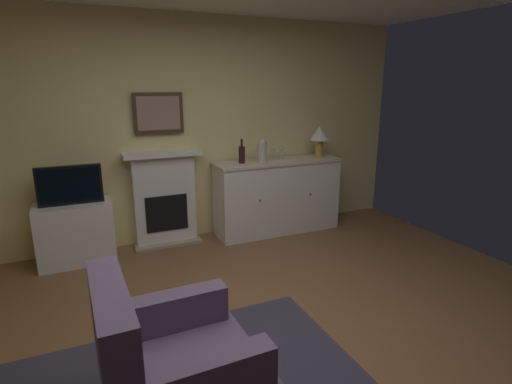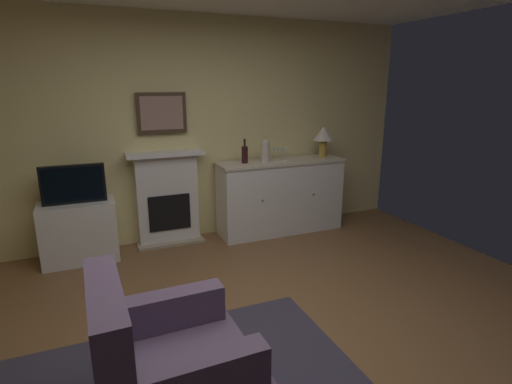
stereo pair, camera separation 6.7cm
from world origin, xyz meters
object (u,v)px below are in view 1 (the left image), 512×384
object	(u,v)px
sideboard_cabinet	(277,196)
wine_glass_left	(273,151)
wine_glass_center	(281,151)
vase_decorative	(262,151)
wine_bottle	(242,154)
tv_set	(70,185)
framed_picture	(158,113)
table_lamp	(320,135)
fireplace_unit	(165,198)
tv_cabinet	(76,233)
armchair	(171,370)

from	to	relation	value
sideboard_cabinet	wine_glass_left	xyz separation A→B (m)	(-0.08, -0.02, 0.58)
wine_glass_center	vase_decorative	xyz separation A→B (m)	(-0.27, -0.02, 0.02)
wine_bottle	tv_set	world-z (taller)	wine_bottle
wine_glass_center	sideboard_cabinet	bearing A→B (deg)	139.78
framed_picture	table_lamp	world-z (taller)	framed_picture
fireplace_unit	wine_bottle	distance (m)	1.04
tv_cabinet	fireplace_unit	bearing A→B (deg)	9.45
wine_glass_center	tv_cabinet	bearing A→B (deg)	179.00
wine_glass_left	tv_cabinet	xyz separation A→B (m)	(-2.28, 0.04, -0.72)
table_lamp	armchair	bearing A→B (deg)	-134.57
wine_glass_center	tv_cabinet	size ratio (longest dim) A/B	0.22
table_lamp	vase_decorative	size ratio (longest dim) A/B	1.42
fireplace_unit	armchair	size ratio (longest dim) A/B	1.20
fireplace_unit	table_lamp	xyz separation A→B (m)	(1.98, -0.18, 0.65)
vase_decorative	framed_picture	bearing A→B (deg)	166.67
wine_glass_left	wine_glass_center	bearing A→B (deg)	-2.71
wine_bottle	vase_decorative	bearing A→B (deg)	-16.41
table_lamp	tv_cabinet	size ratio (longest dim) A/B	0.53
armchair	table_lamp	bearing A→B (deg)	45.43
wine_glass_left	sideboard_cabinet	bearing A→B (deg)	15.24
table_lamp	armchair	distance (m)	3.67
fireplace_unit	wine_glass_center	distance (m)	1.51
wine_bottle	vase_decorative	size ratio (longest dim) A/B	1.03
tv_cabinet	tv_set	distance (m)	0.52
sideboard_cabinet	vase_decorative	size ratio (longest dim) A/B	5.69
vase_decorative	wine_glass_left	bearing A→B (deg)	10.32
wine_glass_left	wine_glass_center	size ratio (longest dim) A/B	1.00
armchair	fireplace_unit	bearing A→B (deg)	79.07
wine_glass_left	vase_decorative	bearing A→B (deg)	-169.68
fireplace_unit	tv_set	distance (m)	1.04
tv_cabinet	wine_bottle	bearing A→B (deg)	0.13
tv_cabinet	framed_picture	bearing A→B (deg)	12.01
table_lamp	tv_cabinet	bearing A→B (deg)	179.71
vase_decorative	wine_glass_center	bearing A→B (deg)	5.00
armchair	tv_set	bearing A→B (deg)	100.04
table_lamp	wine_glass_left	distance (m)	0.69
fireplace_unit	vase_decorative	size ratio (longest dim) A/B	3.91
fireplace_unit	table_lamp	distance (m)	2.09
sideboard_cabinet	armchair	size ratio (longest dim) A/B	1.74
wine_bottle	tv_set	bearing A→B (deg)	-179.16
vase_decorative	armchair	bearing A→B (deg)	-123.88
sideboard_cabinet	wine_bottle	size ratio (longest dim) A/B	5.52
fireplace_unit	tv_cabinet	xyz separation A→B (m)	(-0.97, -0.16, -0.22)
fireplace_unit	framed_picture	size ratio (longest dim) A/B	2.00
vase_decorative	tv_cabinet	xyz separation A→B (m)	(-2.12, 0.06, -0.74)
sideboard_cabinet	wine_glass_left	size ratio (longest dim) A/B	9.70
vase_decorative	tv_set	size ratio (longest dim) A/B	0.45
framed_picture	vase_decorative	world-z (taller)	framed_picture
framed_picture	vase_decorative	xyz separation A→B (m)	(1.15, -0.27, -0.46)
vase_decorative	armchair	size ratio (longest dim) A/B	0.31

